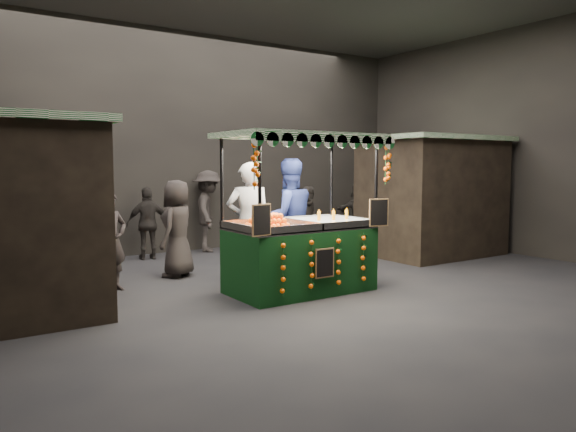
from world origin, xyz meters
TOP-DOWN VIEW (x-y plane):
  - ground at (0.00, 0.00)m, footprint 12.00×12.00m
  - market_hall at (0.00, 0.00)m, footprint 12.10×10.10m
  - neighbour_stall_right at (4.40, 1.50)m, footprint 3.00×2.20m
  - juice_stall at (-0.10, 0.10)m, footprint 2.54×1.49m
  - vendor_grey at (-0.48, 1.09)m, footprint 0.87×0.73m
  - vendor_blue at (0.39, 1.21)m, footprint 1.15×0.97m
  - shopper_0 at (-2.56, 1.80)m, footprint 0.67×0.56m
  - shopper_1 at (2.15, 2.98)m, footprint 0.87×0.76m
  - shopper_2 at (-1.06, 4.34)m, footprint 0.93×0.49m
  - shopper_3 at (0.44, 4.59)m, footprint 1.16×1.39m
  - shopper_4 at (-1.25, 2.30)m, footprint 0.99×0.97m
  - shopper_5 at (4.04, 3.47)m, footprint 0.90×1.55m

SIDE VIEW (x-z plane):
  - ground at x=0.00m, z-range 0.00..0.00m
  - shopper_1 at x=2.15m, z-range 0.00..1.51m
  - shopper_2 at x=-1.06m, z-range 0.00..1.52m
  - juice_stall at x=-0.10m, z-range -0.47..1.99m
  - shopper_0 at x=-2.56m, z-range 0.00..1.58m
  - shopper_5 at x=4.04m, z-range 0.00..1.59m
  - shopper_4 at x=-1.25m, z-range 0.00..1.72m
  - shopper_3 at x=0.44m, z-range 0.00..1.86m
  - vendor_grey at x=-0.48m, z-range 0.00..2.03m
  - vendor_blue at x=0.39m, z-range 0.00..2.09m
  - neighbour_stall_right at x=4.40m, z-range 0.01..2.61m
  - market_hall at x=0.00m, z-range 0.86..5.91m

